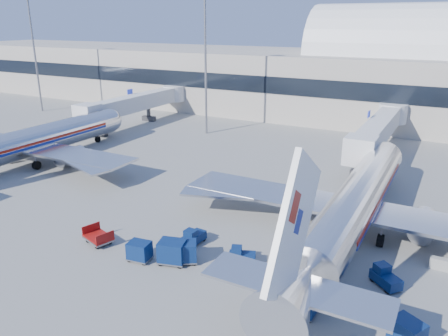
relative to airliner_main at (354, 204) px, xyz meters
The scene contains 17 objects.
ground 11.35m from the airliner_main, 155.75° to the right, with size 260.00×260.00×0.00m, color gray.
terminal 56.80m from the airliner_main, 114.64° to the left, with size 170.00×28.15×21.00m.
airliner_main is the anchor object (origin of this frame).
airliner_mid 42.00m from the airliner_main, behind, with size 32.00×37.26×12.07m.
jetbridge_near 26.43m from the airliner_main, 95.22° to the left, with size 4.40×27.50×6.25m.
jetbridge_mid 51.62m from the airliner_main, 149.36° to the left, with size 4.40×27.50×6.25m.
mast_far_west 75.44m from the airliner_main, 159.99° to the left, with size 2.00×1.20×22.60m.
mast_west 41.12m from the airliner_main, 139.64° to the left, with size 2.00×1.20×22.60m.
tug_lead 11.24m from the airliner_main, 126.23° to the right, with size 2.31×1.73×1.35m.
tug_right 8.11m from the airliner_main, 59.94° to the right, with size 2.47×2.34×1.49m.
tug_left 14.16m from the airliner_main, 144.77° to the right, with size 1.27×2.27×1.43m.
cart_train_a 15.21m from the airliner_main, 133.72° to the right, with size 2.44×2.30×1.72m.
cart_train_b 16.14m from the airliner_main, 134.29° to the right, with size 2.48×2.13×1.87m.
cart_train_c 18.58m from the airliner_main, 137.90° to the right, with size 1.95×1.59×1.57m.
cart_solo_near 12.89m from the airliner_main, 90.74° to the right, with size 1.78×1.39×1.51m.
cart_solo_far 14.06m from the airliner_main, 64.33° to the right, with size 2.33×2.17×1.65m.
cart_open_red 22.12m from the airliner_main, 147.54° to the right, with size 2.85×2.37×0.66m.
Camera 1 is at (16.62, -31.40, 18.01)m, focal length 35.00 mm.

